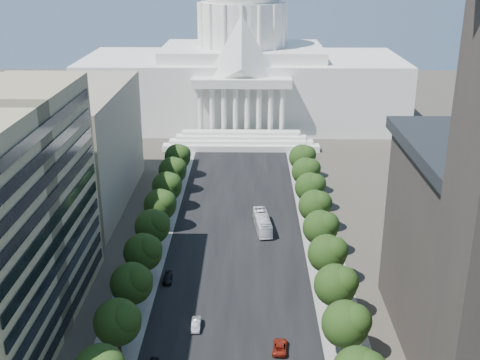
{
  "coord_description": "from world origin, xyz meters",
  "views": [
    {
      "loc": [
        2.67,
        -45.0,
        60.26
      ],
      "look_at": [
        0.79,
        75.0,
        15.81
      ],
      "focal_mm": 45.0,
      "sensor_mm": 36.0,
      "label": 1
    }
  ],
  "objects_px": {
    "car_red": "(280,347)",
    "city_bus": "(263,222)",
    "car_dark_b": "(168,279)",
    "car_silver": "(196,324)"
  },
  "relations": [
    {
      "from": "car_silver",
      "to": "car_red",
      "type": "height_order",
      "value": "car_silver"
    },
    {
      "from": "car_red",
      "to": "city_bus",
      "type": "bearing_deg",
      "value": -81.73
    },
    {
      "from": "city_bus",
      "to": "car_dark_b",
      "type": "bearing_deg",
      "value": -134.44
    },
    {
      "from": "car_silver",
      "to": "car_dark_b",
      "type": "xyz_separation_m",
      "value": [
        -6.99,
        15.87,
        -0.08
      ]
    },
    {
      "from": "car_silver",
      "to": "city_bus",
      "type": "xyz_separation_m",
      "value": [
        12.27,
        40.51,
        1.1
      ]
    },
    {
      "from": "car_silver",
      "to": "city_bus",
      "type": "bearing_deg",
      "value": 71.95
    },
    {
      "from": "car_red",
      "to": "car_dark_b",
      "type": "distance_m",
      "value": 30.53
    },
    {
      "from": "car_silver",
      "to": "car_dark_b",
      "type": "relative_size",
      "value": 0.99
    },
    {
      "from": "city_bus",
      "to": "car_silver",
      "type": "bearing_deg",
      "value": -113.28
    },
    {
      "from": "car_silver",
      "to": "car_red",
      "type": "xyz_separation_m",
      "value": [
        14.23,
        -6.09,
        -0.02
      ]
    }
  ]
}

